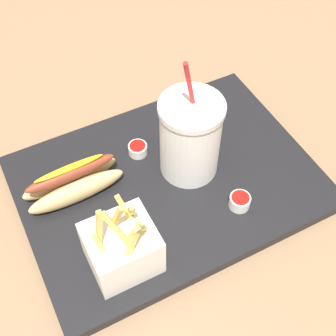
{
  "coord_description": "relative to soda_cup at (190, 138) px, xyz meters",
  "views": [
    {
      "loc": [
        0.21,
        0.41,
        0.65
      ],
      "look_at": [
        0.0,
        0.0,
        0.05
      ],
      "focal_mm": 49.39,
      "sensor_mm": 36.0,
      "label": 1
    }
  ],
  "objects": [
    {
      "name": "food_tray",
      "position": [
        0.04,
        0.01,
        -0.08
      ],
      "size": [
        0.49,
        0.35,
        0.02
      ],
      "primitive_type": "cube",
      "color": "black",
      "rests_on": "ground_plane"
    },
    {
      "name": "fries_basket",
      "position": [
        0.17,
        0.11,
        -0.03
      ],
      "size": [
        0.1,
        0.09,
        0.14
      ],
      "color": "white",
      "rests_on": "food_tray"
    },
    {
      "name": "ketchup_cup_2",
      "position": [
        -0.03,
        0.11,
        -0.06
      ],
      "size": [
        0.03,
        0.03,
        0.02
      ],
      "color": "white",
      "rests_on": "food_tray"
    },
    {
      "name": "soda_cup",
      "position": [
        0.0,
        0.0,
        0.0
      ],
      "size": [
        0.1,
        0.1,
        0.23
      ],
      "color": "white",
      "rests_on": "food_tray"
    },
    {
      "name": "hot_dog_1",
      "position": [
        0.19,
        -0.04,
        -0.05
      ],
      "size": [
        0.16,
        0.06,
        0.07
      ],
      "color": "#DBB775",
      "rests_on": "food_tray"
    },
    {
      "name": "ground_plane",
      "position": [
        0.04,
        0.01,
        -0.1
      ],
      "size": [
        2.4,
        2.4,
        0.02
      ],
      "primitive_type": "cube",
      "color": "#8C6B4C"
    },
    {
      "name": "ketchup_cup_1",
      "position": [
        0.06,
        -0.07,
        -0.06
      ],
      "size": [
        0.03,
        0.03,
        0.02
      ],
      "color": "white",
      "rests_on": "food_tray"
    }
  ]
}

